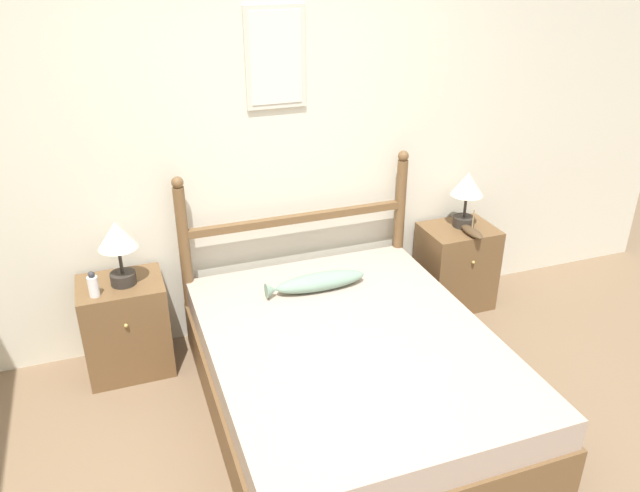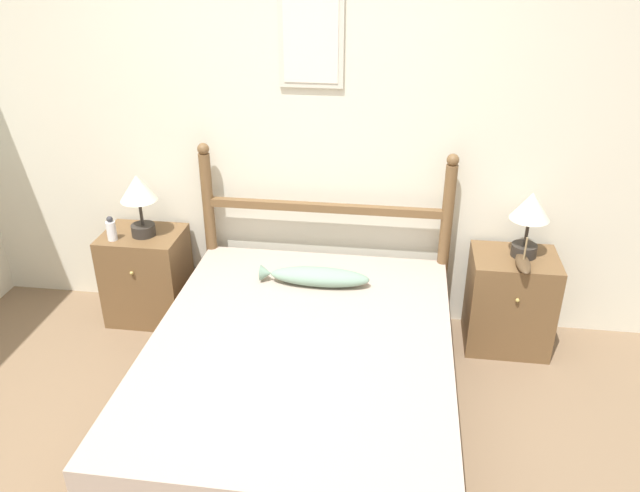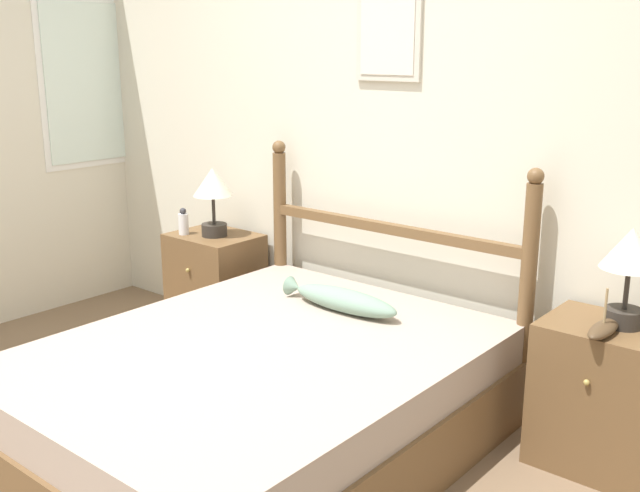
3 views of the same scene
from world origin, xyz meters
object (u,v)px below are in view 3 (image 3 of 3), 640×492
table_lamp_right (630,260)px  fish_pillow (342,299)px  bottle (183,223)px  model_boat (603,329)px  bed (258,399)px  table_lamp_left (213,190)px  nightstand_left (216,284)px  nightstand_right (603,396)px

table_lamp_right → fish_pillow: (-1.19, -0.27, -0.35)m
bottle → model_boat: size_ratio=0.64×
table_lamp_right → bed: bearing=-144.8°
table_lamp_left → bed: bearing=-35.4°
nightstand_left → bottle: 0.41m
bed → table_lamp_right: bearing=35.2°
model_boat → fish_pillow: model_boat is taller
nightstand_right → bottle: size_ratio=3.86×
nightstand_right → table_lamp_left: bearing=-179.6°
nightstand_left → fish_pillow: (1.15, -0.25, 0.22)m
table_lamp_right → table_lamp_left: bearing=-179.0°
nightstand_right → table_lamp_right: 0.58m
bed → bottle: 1.54m
table_lamp_left → model_boat: 2.31m
bed → table_lamp_left: 1.52m
table_lamp_right → bottle: (-2.48, -0.13, -0.20)m
nightstand_left → table_lamp_left: size_ratio=1.53×
nightstand_right → table_lamp_left: (-2.28, -0.02, 0.58)m
bed → table_lamp_left: bearing=144.6°
nightstand_left → bottle: (-0.14, -0.11, 0.37)m
bed → nightstand_left: bearing=144.6°
nightstand_left → table_lamp_right: size_ratio=1.53×
bottle → model_boat: model_boat is taller
model_boat → table_lamp_left: bearing=177.3°
bottle → fish_pillow: bearing=-6.4°
nightstand_right → bottle: (-2.44, -0.11, 0.37)m
table_lamp_right → nightstand_left: bearing=-179.5°
nightstand_left → nightstand_right: bearing=0.0°
model_boat → nightstand_right: bearing=96.8°
model_boat → fish_pillow: (-1.16, -0.13, -0.11)m
nightstand_left → model_boat: model_boat is taller
nightstand_right → fish_pillow: (-1.15, -0.25, 0.22)m
table_lamp_right → bottle: size_ratio=2.52×
fish_pillow → bed: bearing=-90.2°
table_lamp_right → fish_pillow: bearing=-167.0°
nightstand_left → table_lamp_left: 0.58m
nightstand_right → model_boat: model_boat is taller
bottle → fish_pillow: bottle is taller
bed → nightstand_right: nightstand_right is taller
bed → table_lamp_left: size_ratio=4.95×
nightstand_right → fish_pillow: nightstand_right is taller
table_lamp_left → model_boat: (2.29, -0.11, -0.24)m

